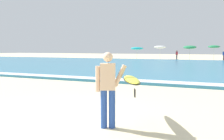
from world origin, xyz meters
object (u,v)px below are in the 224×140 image
(beach_umbrella_1, at_px, (160,47))
(beachgoer_near_row_mid, at_px, (224,55))
(surfer_with_board, at_px, (120,83))
(beach_umbrella_2, at_px, (190,47))
(beachgoer_near_row_left, at_px, (177,55))
(beach_umbrella_3, at_px, (214,47))
(beach_umbrella_0, at_px, (137,48))

(beach_umbrella_1, bearing_deg, beachgoer_near_row_mid, -15.74)
(surfer_with_board, bearing_deg, beach_umbrella_2, 94.11)
(beach_umbrella_2, height_order, beachgoer_near_row_mid, beach_umbrella_2)
(beach_umbrella_2, height_order, beachgoer_near_row_left, beach_umbrella_2)
(beach_umbrella_1, relative_size, beachgoer_near_row_mid, 1.50)
(beach_umbrella_3, bearing_deg, beach_umbrella_0, -176.99)
(beach_umbrella_0, distance_m, beach_umbrella_2, 8.85)
(surfer_with_board, xyz_separation_m, beach_umbrella_2, (-2.61, 36.33, 1.02))
(beach_umbrella_1, distance_m, beach_umbrella_2, 5.36)
(beach_umbrella_0, xyz_separation_m, beach_umbrella_3, (12.40, 0.65, 0.27))
(beach_umbrella_1, bearing_deg, beach_umbrella_2, -16.52)
(beach_umbrella_0, xyz_separation_m, beachgoer_near_row_mid, (13.83, -1.36, -1.03))
(beach_umbrella_0, bearing_deg, surfer_with_board, -72.51)
(beach_umbrella_1, bearing_deg, beachgoer_near_row_left, -38.24)
(beach_umbrella_2, height_order, beach_umbrella_3, beach_umbrella_3)
(beachgoer_near_row_mid, bearing_deg, beach_umbrella_1, 164.26)
(surfer_with_board, relative_size, beach_umbrella_2, 1.20)
(beach_umbrella_1, xyz_separation_m, beachgoer_near_row_mid, (10.12, -2.85, -1.26))
(surfer_with_board, distance_m, beachgoer_near_row_left, 35.54)
(beach_umbrella_0, height_order, beachgoer_near_row_mid, beach_umbrella_0)
(beach_umbrella_3, bearing_deg, beachgoer_near_row_mid, -54.62)
(beach_umbrella_0, xyz_separation_m, beach_umbrella_1, (3.71, 1.49, 0.23))
(beach_umbrella_1, xyz_separation_m, beachgoer_near_row_left, (3.29, -2.59, -1.26))
(beach_umbrella_3, bearing_deg, beach_umbrella_1, 174.49)
(beachgoer_near_row_left, xyz_separation_m, beachgoer_near_row_mid, (6.83, -0.26, 0.00))
(beach_umbrella_2, distance_m, beachgoer_near_row_mid, 5.29)
(beachgoer_near_row_mid, bearing_deg, beachgoer_near_row_left, 177.84)
(beach_umbrella_0, bearing_deg, beach_umbrella_2, -0.24)
(beach_umbrella_1, relative_size, beach_umbrella_2, 0.98)
(beach_umbrella_3, relative_size, beachgoer_near_row_left, 1.52)
(beach_umbrella_0, xyz_separation_m, beach_umbrella_2, (8.85, -0.04, 0.18))
(surfer_with_board, xyz_separation_m, beach_umbrella_3, (0.94, 37.02, 1.11))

